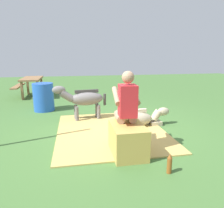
{
  "coord_description": "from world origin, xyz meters",
  "views": [
    {
      "loc": [
        -4.3,
        0.78,
        1.65
      ],
      "look_at": [
        0.14,
        -0.05,
        0.55
      ],
      "focal_mm": 32.78,
      "sensor_mm": 36.0,
      "label": 1
    }
  ],
  "objects_px": {
    "hay_bale": "(128,140)",
    "soda_bottle": "(169,164)",
    "person_seated": "(126,107)",
    "water_barrel": "(44,97)",
    "picnic_bench": "(32,82)",
    "pony_lying": "(138,119)",
    "pony_standing": "(83,99)"
  },
  "relations": [
    {
      "from": "water_barrel",
      "to": "pony_standing",
      "type": "bearing_deg",
      "value": -135.02
    },
    {
      "from": "pony_lying",
      "to": "soda_bottle",
      "type": "xyz_separation_m",
      "value": [
        -1.95,
        0.15,
        -0.05
      ]
    },
    {
      "from": "person_seated",
      "to": "picnic_bench",
      "type": "xyz_separation_m",
      "value": [
        5.25,
        2.49,
        -0.21
      ]
    },
    {
      "from": "picnic_bench",
      "to": "pony_standing",
      "type": "bearing_deg",
      "value": -151.38
    },
    {
      "from": "person_seated",
      "to": "hay_bale",
      "type": "bearing_deg",
      "value": 177.54
    },
    {
      "from": "person_seated",
      "to": "picnic_bench",
      "type": "distance_m",
      "value": 5.82
    },
    {
      "from": "person_seated",
      "to": "pony_lying",
      "type": "height_order",
      "value": "person_seated"
    },
    {
      "from": "hay_bale",
      "to": "pony_lying",
      "type": "distance_m",
      "value": 1.41
    },
    {
      "from": "pony_standing",
      "to": "water_barrel",
      "type": "relative_size",
      "value": 1.63
    },
    {
      "from": "person_seated",
      "to": "water_barrel",
      "type": "distance_m",
      "value": 3.49
    },
    {
      "from": "hay_bale",
      "to": "person_seated",
      "type": "distance_m",
      "value": 0.55
    },
    {
      "from": "pony_lying",
      "to": "water_barrel",
      "type": "distance_m",
      "value": 3.01
    },
    {
      "from": "pony_lying",
      "to": "picnic_bench",
      "type": "bearing_deg",
      "value": 36.5
    },
    {
      "from": "person_seated",
      "to": "pony_lying",
      "type": "distance_m",
      "value": 1.39
    },
    {
      "from": "pony_standing",
      "to": "water_barrel",
      "type": "bearing_deg",
      "value": 44.98
    },
    {
      "from": "person_seated",
      "to": "soda_bottle",
      "type": "relative_size",
      "value": 4.74
    },
    {
      "from": "picnic_bench",
      "to": "water_barrel",
      "type": "bearing_deg",
      "value": -162.3
    },
    {
      "from": "person_seated",
      "to": "picnic_bench",
      "type": "bearing_deg",
      "value": 25.32
    },
    {
      "from": "hay_bale",
      "to": "soda_bottle",
      "type": "relative_size",
      "value": 2.52
    },
    {
      "from": "soda_bottle",
      "to": "water_barrel",
      "type": "height_order",
      "value": "water_barrel"
    },
    {
      "from": "pony_standing",
      "to": "picnic_bench",
      "type": "xyz_separation_m",
      "value": [
        3.39,
        1.85,
        0.03
      ]
    },
    {
      "from": "person_seated",
      "to": "pony_standing",
      "type": "bearing_deg",
      "value": 18.81
    },
    {
      "from": "hay_bale",
      "to": "soda_bottle",
      "type": "bearing_deg",
      "value": -146.71
    },
    {
      "from": "person_seated",
      "to": "water_barrel",
      "type": "bearing_deg",
      "value": 30.52
    },
    {
      "from": "pony_lying",
      "to": "water_barrel",
      "type": "bearing_deg",
      "value": 51.27
    },
    {
      "from": "soda_bottle",
      "to": "water_barrel",
      "type": "distance_m",
      "value": 4.42
    },
    {
      "from": "hay_bale",
      "to": "water_barrel",
      "type": "xyz_separation_m",
      "value": [
        3.16,
        1.76,
        0.15
      ]
    },
    {
      "from": "person_seated",
      "to": "pony_standing",
      "type": "relative_size",
      "value": 1.04
    },
    {
      "from": "pony_lying",
      "to": "picnic_bench",
      "type": "distance_m",
      "value": 5.17
    },
    {
      "from": "pony_lying",
      "to": "soda_bottle",
      "type": "height_order",
      "value": "pony_lying"
    },
    {
      "from": "pony_standing",
      "to": "picnic_bench",
      "type": "relative_size",
      "value": 0.88
    },
    {
      "from": "water_barrel",
      "to": "picnic_bench",
      "type": "bearing_deg",
      "value": 17.7
    }
  ]
}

